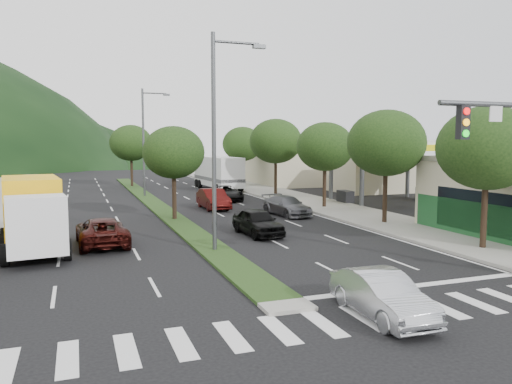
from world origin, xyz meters
name	(u,v)px	position (x,y,z in m)	size (l,w,h in m)	color
ground	(281,304)	(0.00, 0.00, 0.00)	(160.00, 160.00, 0.00)	black
sidewalk_right	(302,200)	(12.50, 25.00, 0.07)	(5.00, 90.00, 0.15)	gray
median	(152,202)	(0.00, 28.00, 0.06)	(1.60, 56.00, 0.12)	#213613
crosswalk	(309,325)	(0.00, -2.00, 0.01)	(19.00, 2.20, 0.01)	silver
gas_canopy	(388,147)	(19.00, 22.00, 4.65)	(12.20, 8.20, 5.25)	silver
bldg_right_far	(289,162)	(19.50, 44.00, 2.60)	(10.00, 16.00, 5.20)	#BFB898
tree_r_a	(487,148)	(12.00, 4.00, 4.82)	(4.60, 4.60, 6.63)	black
tree_r_b	(386,143)	(12.00, 12.00, 5.04)	(4.80, 4.80, 6.94)	black
tree_r_c	(325,147)	(12.00, 20.00, 4.75)	(4.40, 4.40, 6.48)	black
tree_r_d	(276,141)	(12.00, 30.00, 5.18)	(5.00, 5.00, 7.17)	black
tree_r_e	(243,144)	(12.00, 40.00, 4.89)	(4.60, 4.60, 6.71)	black
tree_med_near	(174,153)	(0.00, 18.00, 4.43)	(4.00, 4.00, 6.02)	black
tree_med_far	(131,143)	(0.00, 44.00, 5.01)	(4.80, 4.80, 6.94)	black
streetlight_near	(218,131)	(0.21, 8.00, 5.58)	(2.60, 0.25, 10.00)	#47494C
streetlight_mid	(146,137)	(0.21, 33.00, 5.58)	(2.60, 0.25, 10.00)	#47494C
sedan_silver	(382,295)	(2.29, -2.11, 0.67)	(1.41, 4.04, 1.33)	#B8BAC0
suv_maroon	(102,231)	(-4.87, 11.31, 0.70)	(2.31, 5.01, 1.39)	#340E0B
car_queue_a	(258,222)	(3.34, 11.31, 0.73)	(1.72, 4.27, 1.45)	black
car_queue_b	(287,206)	(7.81, 17.59, 0.67)	(1.89, 4.65, 1.35)	#505055
car_queue_c	(213,199)	(3.85, 22.59, 0.77)	(1.63, 4.67, 1.54)	#420C0B
car_queue_d	(226,193)	(6.33, 27.59, 0.65)	(2.16, 4.68, 1.30)	black
box_truck	(33,217)	(-7.94, 10.98, 1.62)	(3.37, 7.19, 3.43)	silver
motorhome	(218,172)	(8.41, 37.55, 1.88)	(3.39, 9.36, 3.53)	white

